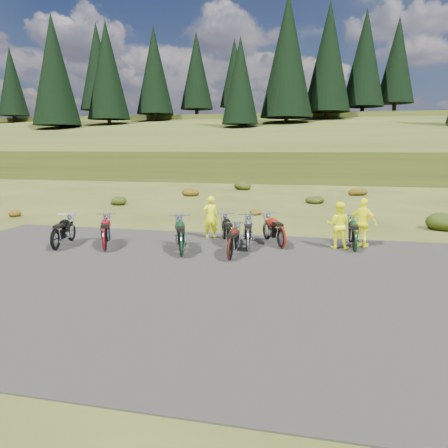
% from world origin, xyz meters
% --- Properties ---
extents(ground, '(300.00, 300.00, 0.00)m').
position_xyz_m(ground, '(0.00, 0.00, 0.00)').
color(ground, '#323D14').
rests_on(ground, ground).
extents(gravel_pad, '(20.00, 12.00, 0.04)m').
position_xyz_m(gravel_pad, '(0.00, -2.00, 0.00)').
color(gravel_pad, black).
rests_on(gravel_pad, ground).
extents(hill_slope, '(300.00, 45.97, 9.37)m').
position_xyz_m(hill_slope, '(0.00, 50.00, 0.00)').
color(hill_slope, '#333F15').
rests_on(hill_slope, ground).
extents(hill_plateau, '(300.00, 90.00, 9.17)m').
position_xyz_m(hill_plateau, '(0.00, 110.00, 0.00)').
color(hill_plateau, '#333F15').
rests_on(hill_plateau, ground).
extents(conifer_13, '(5.72, 5.72, 15.00)m').
position_xyz_m(conifer_13, '(-57.00, 64.00, 15.86)').
color(conifer_13, black).
rests_on(conifer_13, ground).
extents(conifer_14, '(5.28, 5.28, 14.00)m').
position_xyz_m(conifer_14, '(-51.00, 70.00, 16.55)').
color(conifer_14, black).
rests_on(conifer_14, ground).
extents(conifer_15, '(7.92, 7.92, 20.00)m').
position_xyz_m(conifer_15, '(-45.00, 76.00, 20.16)').
color(conifer_15, black).
rests_on(conifer_15, ground).
extents(conifer_16, '(7.48, 7.48, 19.00)m').
position_xyz_m(conifer_16, '(-39.00, 51.00, 15.28)').
color(conifer_16, black).
rests_on(conifer_16, ground).
extents(conifer_17, '(7.04, 7.04, 18.00)m').
position_xyz_m(conifer_17, '(-33.00, 57.00, 15.97)').
color(conifer_17, black).
rests_on(conifer_17, ground).
extents(conifer_18, '(6.60, 6.60, 17.00)m').
position_xyz_m(conifer_18, '(-27.00, 63.00, 16.66)').
color(conifer_18, black).
rests_on(conifer_18, ground).
extents(conifer_19, '(6.16, 6.16, 16.00)m').
position_xyz_m(conifer_19, '(-21.00, 69.00, 17.36)').
color(conifer_19, black).
rests_on(conifer_19, ground).
extents(conifer_20, '(5.72, 5.72, 15.00)m').
position_xyz_m(conifer_20, '(-15.00, 75.00, 17.65)').
color(conifer_20, black).
rests_on(conifer_20, ground).
extents(conifer_21, '(5.28, 5.28, 14.00)m').
position_xyz_m(conifer_21, '(-9.00, 50.00, 12.56)').
color(conifer_21, black).
rests_on(conifer_21, ground).
extents(conifer_22, '(7.92, 7.92, 20.00)m').
position_xyz_m(conifer_22, '(-3.00, 56.00, 16.77)').
color(conifer_22, black).
rests_on(conifer_22, ground).
extents(conifer_23, '(7.48, 7.48, 19.00)m').
position_xyz_m(conifer_23, '(3.00, 62.00, 17.47)').
color(conifer_23, black).
rests_on(conifer_23, ground).
extents(conifer_24, '(7.04, 7.04, 18.00)m').
position_xyz_m(conifer_24, '(9.00, 68.00, 18.16)').
color(conifer_24, black).
rests_on(conifer_24, ground).
extents(conifer_25, '(6.60, 6.60, 17.00)m').
position_xyz_m(conifer_25, '(15.00, 74.00, 18.66)').
color(conifer_25, black).
rests_on(conifer_25, ground).
extents(shrub_0, '(0.77, 0.77, 0.45)m').
position_xyz_m(shrub_0, '(-12.00, 6.00, 0.23)').
color(shrub_0, '#64360C').
rests_on(shrub_0, ground).
extents(shrub_1, '(1.03, 1.03, 0.61)m').
position_xyz_m(shrub_1, '(-9.10, 11.30, 0.31)').
color(shrub_1, '#22330C').
rests_on(shrub_1, ground).
extents(shrub_2, '(1.30, 1.30, 0.77)m').
position_xyz_m(shrub_2, '(-6.20, 16.60, 0.38)').
color(shrub_2, '#64360C').
rests_on(shrub_2, ground).
extents(shrub_3, '(1.56, 1.56, 0.92)m').
position_xyz_m(shrub_3, '(-3.30, 21.90, 0.46)').
color(shrub_3, '#22330C').
rests_on(shrub_3, ground).
extents(shrub_4, '(0.77, 0.77, 0.45)m').
position_xyz_m(shrub_4, '(-0.40, 9.20, 0.23)').
color(shrub_4, '#64360C').
rests_on(shrub_4, ground).
extents(shrub_5, '(1.03, 1.03, 0.61)m').
position_xyz_m(shrub_5, '(2.50, 14.50, 0.31)').
color(shrub_5, '#22330C').
rests_on(shrub_5, ground).
extents(shrub_6, '(1.30, 1.30, 0.77)m').
position_xyz_m(shrub_6, '(5.40, 19.80, 0.38)').
color(shrub_6, '#64360C').
rests_on(shrub_6, ground).
extents(motorcycle_0, '(1.07, 2.18, 1.10)m').
position_xyz_m(motorcycle_0, '(-5.70, -0.12, 0.00)').
color(motorcycle_0, black).
rests_on(motorcycle_0, ground).
extents(motorcycle_1, '(1.53, 2.26, 1.13)m').
position_xyz_m(motorcycle_1, '(-4.02, 0.14, 0.00)').
color(motorcycle_1, maroon).
rests_on(motorcycle_1, ground).
extents(motorcycle_2, '(1.50, 2.39, 1.19)m').
position_xyz_m(motorcycle_2, '(-1.27, -0.01, 0.00)').
color(motorcycle_2, '#0E3318').
rests_on(motorcycle_2, ground).
extents(motorcycle_3, '(1.03, 2.17, 1.09)m').
position_xyz_m(motorcycle_3, '(0.65, 1.30, 0.00)').
color(motorcycle_3, silver).
rests_on(motorcycle_3, ground).
extents(motorcycle_4, '(0.71, 1.99, 1.03)m').
position_xyz_m(motorcycle_4, '(0.33, -0.11, 0.00)').
color(motorcycle_4, '#45130B').
rests_on(motorcycle_4, ground).
extents(motorcycle_5, '(1.39, 2.17, 1.08)m').
position_xyz_m(motorcycle_5, '(-0.02, 1.50, 0.00)').
color(motorcycle_5, black).
rests_on(motorcycle_5, ground).
extents(motorcycle_6, '(1.63, 2.21, 1.12)m').
position_xyz_m(motorcycle_6, '(1.72, 1.86, 0.00)').
color(motorcycle_6, '#97190B').
rests_on(motorcycle_6, ground).
extents(motorcycle_7, '(0.78, 2.11, 1.09)m').
position_xyz_m(motorcycle_7, '(4.15, 1.92, 0.00)').
color(motorcycle_7, black).
rests_on(motorcycle_7, ground).
extents(person_middle, '(0.70, 0.60, 1.62)m').
position_xyz_m(person_middle, '(-1.09, 2.97, 0.81)').
color(person_middle, '#F6FA0D').
rests_on(person_middle, ground).
extents(person_right_a, '(0.82, 0.66, 1.62)m').
position_xyz_m(person_right_a, '(3.60, 2.33, 0.81)').
color(person_right_a, '#F6FA0D').
rests_on(person_right_a, ground).
extents(person_right_b, '(1.07, 0.87, 1.71)m').
position_xyz_m(person_right_b, '(4.45, 2.75, 0.85)').
color(person_right_b, '#F6FA0D').
rests_on(person_right_b, ground).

